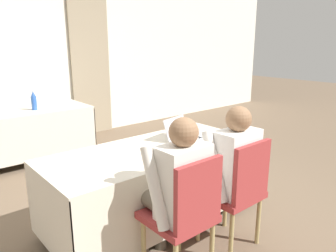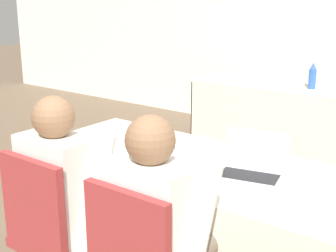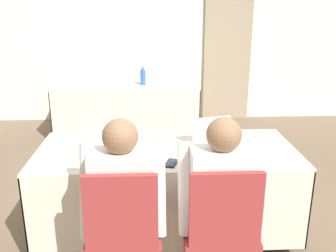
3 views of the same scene
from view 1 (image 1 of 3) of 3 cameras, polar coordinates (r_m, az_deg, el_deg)
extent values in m
plane|color=brown|center=(3.23, -2.53, -16.34)|extent=(24.00, 24.00, 0.00)
cube|color=silver|center=(5.71, -23.60, 10.33)|extent=(12.00, 0.06, 2.70)
cube|color=gray|center=(6.07, -13.39, 11.09)|extent=(0.73, 0.04, 2.65)
cube|color=beige|center=(2.92, -2.69, -4.14)|extent=(1.95, 0.84, 0.02)
cube|color=beige|center=(2.75, 2.86, -12.40)|extent=(1.95, 0.01, 0.60)
cube|color=beige|center=(3.35, -7.05, -7.37)|extent=(1.95, 0.01, 0.60)
cube|color=beige|center=(2.63, -20.17, -14.79)|extent=(0.01, 0.84, 0.60)
cube|color=beige|center=(3.67, 9.48, -5.49)|extent=(0.01, 0.84, 0.60)
cylinder|color=#333333|center=(3.20, -2.54, -15.48)|extent=(0.06, 0.06, 0.11)
cube|color=beige|center=(4.95, -25.07, 2.29)|extent=(1.95, 0.84, 0.02)
cube|color=beige|center=(4.63, -23.23, -2.26)|extent=(1.95, 0.01, 0.60)
cube|color=beige|center=(5.41, -25.94, -0.23)|extent=(1.95, 0.01, 0.60)
cube|color=beige|center=(5.34, -14.71, 0.62)|extent=(0.01, 0.84, 0.60)
cylinder|color=#333333|center=(5.11, -24.27, -5.00)|extent=(0.06, 0.06, 0.11)
cube|color=#B7B7BC|center=(3.12, 3.46, -2.52)|extent=(0.37, 0.28, 0.02)
cube|color=black|center=(3.12, 3.47, -2.34)|extent=(0.31, 0.21, 0.00)
cube|color=#B7B7BC|center=(3.17, 1.41, -0.26)|extent=(0.34, 0.14, 0.19)
cube|color=black|center=(3.17, 1.41, -0.26)|extent=(0.30, 0.12, 0.17)
cube|color=black|center=(2.73, 1.30, -5.21)|extent=(0.11, 0.16, 0.01)
cube|color=#192333|center=(2.72, 1.30, -5.10)|extent=(0.10, 0.14, 0.00)
cube|color=white|center=(3.01, -6.24, -3.47)|extent=(0.27, 0.34, 0.00)
cylinder|color=#2D5BB7|center=(4.89, -22.30, 3.71)|extent=(0.07, 0.07, 0.19)
cone|color=#2D5BB7|center=(4.87, -22.45, 5.23)|extent=(0.06, 0.06, 0.07)
cylinder|color=silver|center=(4.86, -22.50, 5.73)|extent=(0.03, 0.03, 0.01)
cylinder|color=tan|center=(2.75, 1.94, -17.20)|extent=(0.04, 0.04, 0.43)
cylinder|color=tan|center=(2.56, -4.26, -19.87)|extent=(0.04, 0.04, 0.43)
cylinder|color=tan|center=(2.54, 7.65, -20.26)|extent=(0.04, 0.04, 0.43)
cube|color=#9E3333|center=(2.41, 1.71, -15.53)|extent=(0.44, 0.44, 0.05)
cube|color=#9E3333|center=(2.17, 5.38, -11.78)|extent=(0.40, 0.04, 0.45)
cylinder|color=tan|center=(3.11, 9.96, -13.35)|extent=(0.04, 0.04, 0.43)
cylinder|color=tan|center=(2.88, 5.30, -15.64)|extent=(0.04, 0.04, 0.43)
cylinder|color=tan|center=(2.93, 15.45, -15.55)|extent=(0.04, 0.04, 0.43)
cylinder|color=tan|center=(2.69, 10.97, -18.32)|extent=(0.04, 0.04, 0.43)
cube|color=#9E3333|center=(2.78, 10.65, -11.42)|extent=(0.44, 0.44, 0.05)
cube|color=#9E3333|center=(2.58, 14.39, -7.77)|extent=(0.40, 0.04, 0.45)
cylinder|color=#665B4C|center=(2.51, 1.24, -11.94)|extent=(0.13, 0.42, 0.13)
cylinder|color=#665B4C|center=(2.40, -2.05, -13.18)|extent=(0.13, 0.42, 0.13)
cylinder|color=#665B4C|center=(2.77, -1.37, -16.27)|extent=(0.10, 0.10, 0.48)
cylinder|color=#665B4C|center=(2.68, -4.50, -17.51)|extent=(0.10, 0.10, 0.48)
cube|color=silver|center=(2.25, 2.63, -9.72)|extent=(0.36, 0.22, 0.52)
cylinder|color=silver|center=(2.41, 5.66, -7.88)|extent=(0.08, 0.26, 0.54)
cylinder|color=silver|center=(2.15, -2.28, -10.71)|extent=(0.08, 0.26, 0.54)
sphere|color=#8C6647|center=(2.13, 2.74, -1.10)|extent=(0.20, 0.20, 0.20)
cylinder|color=#665B4C|center=(2.89, 9.85, -8.46)|extent=(0.13, 0.42, 0.13)
cylinder|color=#665B4C|center=(2.76, 7.42, -9.47)|extent=(0.13, 0.42, 0.13)
cylinder|color=#665B4C|center=(3.12, 7.01, -12.64)|extent=(0.10, 0.10, 0.48)
cylinder|color=#665B4C|center=(3.00, 4.61, -13.72)|extent=(0.10, 0.10, 0.48)
cube|color=white|center=(2.64, 11.78, -6.20)|extent=(0.36, 0.22, 0.52)
cylinder|color=white|center=(2.82, 13.79, -4.79)|extent=(0.08, 0.26, 0.54)
cylinder|color=white|center=(2.51, 8.10, -6.97)|extent=(0.08, 0.26, 0.54)
sphere|color=#8C6647|center=(2.54, 12.19, 1.20)|extent=(0.20, 0.20, 0.20)
camera|label=2|loc=(3.08, 47.36, 9.49)|focal=50.00mm
camera|label=3|loc=(1.64, 66.87, 9.77)|focal=40.00mm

